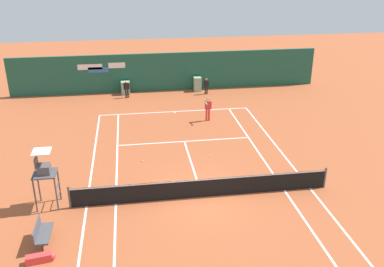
% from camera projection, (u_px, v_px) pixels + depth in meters
% --- Properties ---
extents(ground_plane, '(80.00, 80.00, 0.01)m').
position_uv_depth(ground_plane, '(200.00, 191.00, 20.31)').
color(ground_plane, '#A8512D').
extents(tennis_net, '(12.10, 0.10, 1.07)m').
position_uv_depth(tennis_net, '(203.00, 187.00, 19.58)').
color(tennis_net, '#4C4C51').
rests_on(tennis_net, ground_plane).
extents(sponsor_back_wall, '(25.00, 1.02, 3.10)m').
position_uv_depth(sponsor_back_wall, '(167.00, 72.00, 34.62)').
color(sponsor_back_wall, '#1E5642').
rests_on(sponsor_back_wall, ground_plane).
extents(umpire_chair, '(1.00, 1.00, 2.72)m').
position_uv_depth(umpire_chair, '(44.00, 171.00, 18.44)').
color(umpire_chair, '#47474C').
rests_on(umpire_chair, ground_plane).
extents(player_bench, '(0.54, 1.41, 0.88)m').
position_uv_depth(player_bench, '(42.00, 232.00, 16.45)').
color(player_bench, '#38383D').
rests_on(player_bench, ground_plane).
extents(equipment_bag, '(1.07, 0.44, 0.32)m').
position_uv_depth(equipment_bag, '(41.00, 258.00, 15.58)').
color(equipment_bag, '#DB3838').
rests_on(equipment_bag, ground_plane).
extents(player_on_baseline, '(0.54, 0.75, 1.85)m').
position_uv_depth(player_on_baseline, '(208.00, 107.00, 28.40)').
color(player_on_baseline, red).
rests_on(player_on_baseline, ground_plane).
extents(ball_kid_centre_post, '(0.43, 0.21, 1.30)m').
position_uv_depth(ball_kid_centre_post, '(206.00, 85.00, 33.92)').
color(ball_kid_centre_post, black).
rests_on(ball_kid_centre_post, ground_plane).
extents(ball_kid_right_post, '(0.46, 0.20, 1.39)m').
position_uv_depth(ball_kid_right_post, '(127.00, 88.00, 33.03)').
color(ball_kid_right_post, black).
rests_on(ball_kid_right_post, ground_plane).
extents(tennis_ball_near_service_line, '(0.07, 0.07, 0.07)m').
position_uv_depth(tennis_ball_near_service_line, '(143.00, 161.00, 23.11)').
color(tennis_ball_near_service_line, '#CCE033').
rests_on(tennis_ball_near_service_line, ground_plane).
extents(tennis_ball_by_sideline, '(0.07, 0.07, 0.07)m').
position_uv_depth(tennis_ball_by_sideline, '(211.00, 156.00, 23.67)').
color(tennis_ball_by_sideline, '#CCE033').
rests_on(tennis_ball_by_sideline, ground_plane).
extents(tennis_ball_mid_court, '(0.07, 0.07, 0.07)m').
position_uv_depth(tennis_ball_mid_court, '(118.00, 129.00, 27.30)').
color(tennis_ball_mid_court, '#CCE033').
rests_on(tennis_ball_mid_court, ground_plane).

